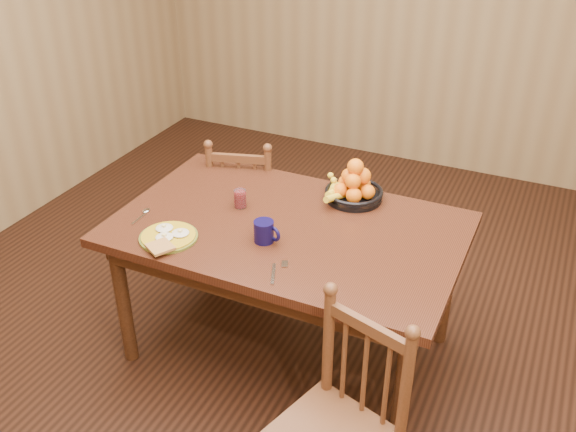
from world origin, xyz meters
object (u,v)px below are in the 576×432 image
at_px(dining_table, 288,241).
at_px(chair_far, 245,207).
at_px(coffee_mug, 265,231).
at_px(breakfast_plate, 168,237).
at_px(chair_near, 338,431).
at_px(fruit_bowl, 353,187).

xyz_separation_m(dining_table, chair_far, (-0.54, 0.56, -0.24)).
bearing_deg(dining_table, coffee_mug, -102.15).
bearing_deg(coffee_mug, breakfast_plate, -157.37).
bearing_deg(chair_near, breakfast_plate, 173.49).
relative_size(breakfast_plate, coffee_mug, 2.30).
bearing_deg(chair_far, chair_near, 112.64).
distance_m(dining_table, breakfast_plate, 0.56).
height_order(chair_near, fruit_bowl, fruit_bowl).
relative_size(dining_table, coffee_mug, 12.01).
relative_size(breakfast_plate, fruit_bowl, 0.95).
height_order(breakfast_plate, fruit_bowl, fruit_bowl).
height_order(chair_far, fruit_bowl, fruit_bowl).
height_order(coffee_mug, fruit_bowl, fruit_bowl).
relative_size(chair_far, coffee_mug, 6.58).
bearing_deg(fruit_bowl, chair_near, -71.68).
xyz_separation_m(dining_table, chair_near, (0.56, -0.77, -0.22)).
bearing_deg(fruit_bowl, coffee_mug, -112.49).
xyz_separation_m(chair_near, fruit_bowl, (-0.38, 1.14, 0.37)).
bearing_deg(dining_table, fruit_bowl, 63.22).
height_order(chair_near, breakfast_plate, chair_near).
distance_m(dining_table, coffee_mug, 0.22).
distance_m(chair_near, breakfast_plate, 1.14).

